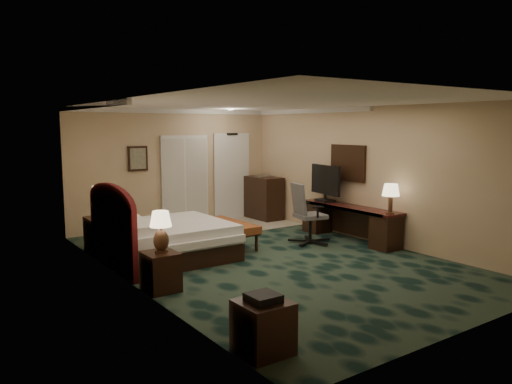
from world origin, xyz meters
TOP-DOWN VIEW (x-y plane):
  - floor at (0.00, 0.00)m, footprint 5.00×7.50m
  - ceiling at (0.00, 0.00)m, footprint 5.00×7.50m
  - wall_back at (0.00, 3.75)m, footprint 5.00×0.00m
  - wall_front at (0.00, -3.75)m, footprint 5.00×0.00m
  - wall_left at (-2.50, 0.00)m, footprint 0.00×7.50m
  - wall_right at (2.50, 0.00)m, footprint 0.00×7.50m
  - crown_molding at (0.00, 0.00)m, footprint 5.00×7.50m
  - tile_patch at (0.90, 2.90)m, footprint 3.20×1.70m
  - headboard at (-2.44, 1.00)m, footprint 0.12×2.00m
  - entry_door at (1.55, 3.72)m, footprint 1.02×0.06m
  - closet_doors at (0.25, 3.71)m, footprint 1.20×0.06m
  - wall_art at (-0.90, 3.71)m, footprint 0.45×0.06m
  - wall_mirror at (2.46, 0.60)m, footprint 0.05×0.95m
  - bed at (-1.41, 1.07)m, footprint 1.97×1.83m
  - nightstand_near at (-2.26, -0.46)m, footprint 0.44×0.51m
  - nightstand_far at (-2.22, 2.24)m, footprint 0.51×0.59m
  - lamp_near at (-2.23, -0.45)m, footprint 0.33×0.33m
  - lamp_far at (-2.23, 2.29)m, footprint 0.32×0.32m
  - bed_bench at (-0.07, 1.20)m, footprint 0.52×1.43m
  - side_table at (-2.22, -2.88)m, footprint 0.50×0.50m
  - desk at (2.22, 0.29)m, footprint 0.52×2.43m
  - tv at (2.23, 1.02)m, footprint 0.25×1.01m
  - desk_lamp at (2.19, -0.78)m, footprint 0.41×0.41m
  - desk_chair at (1.37, 0.52)m, footprint 0.83×0.79m
  - minibar at (2.17, 3.20)m, footprint 0.56×1.00m

SIDE VIEW (x-z plane):
  - floor at x=0.00m, z-range 0.00..0.00m
  - tile_patch at x=0.90m, z-range 0.00..0.01m
  - bed_bench at x=-0.07m, z-range 0.00..0.48m
  - side_table at x=-2.22m, z-range 0.00..0.55m
  - nightstand_near at x=-2.26m, z-range 0.00..0.55m
  - bed at x=-1.41m, z-range 0.00..0.63m
  - nightstand_far at x=-2.22m, z-range 0.00..0.64m
  - desk at x=2.22m, z-range 0.00..0.70m
  - minibar at x=2.17m, z-range 0.00..1.06m
  - desk_chair at x=1.37m, z-range 0.00..1.21m
  - headboard at x=-2.44m, z-range 0.00..1.40m
  - lamp_near at x=-2.23m, z-range 0.55..1.13m
  - lamp_far at x=-2.23m, z-range 0.64..1.22m
  - desk_lamp at x=2.19m, z-range 0.70..1.26m
  - entry_door at x=1.55m, z-range -0.04..2.14m
  - closet_doors at x=0.25m, z-range 0.00..2.10m
  - tv at x=2.23m, z-range 0.70..1.49m
  - wall_back at x=0.00m, z-range 0.00..2.70m
  - wall_front at x=0.00m, z-range 0.00..2.70m
  - wall_left at x=-2.50m, z-range 0.00..2.70m
  - wall_right at x=2.50m, z-range 0.00..2.70m
  - wall_mirror at x=2.46m, z-range 1.18..1.93m
  - wall_art at x=-0.90m, z-range 1.33..1.88m
  - crown_molding at x=0.00m, z-range 2.60..2.70m
  - ceiling at x=0.00m, z-range 2.70..2.70m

